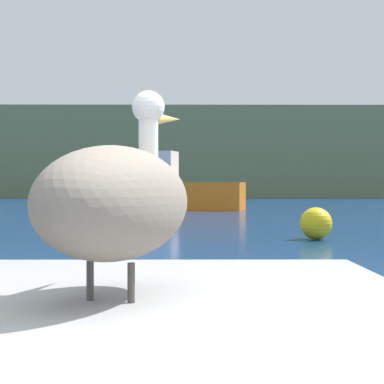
{
  "coord_description": "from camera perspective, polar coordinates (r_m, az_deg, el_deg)",
  "views": [
    {
      "loc": [
        -0.25,
        -2.26,
        1.32
      ],
      "look_at": [
        -0.12,
        17.3,
        1.1
      ],
      "focal_mm": 61.9,
      "sensor_mm": 36.0,
      "label": 1
    }
  ],
  "objects": [
    {
      "name": "pelican",
      "position": [
        2.72,
        -6.49,
        -0.74
      ],
      "size": [
        0.81,
        1.38,
        0.9
      ],
      "rotation": [
        0.0,
        0.0,
        1.26
      ],
      "color": "slate",
      "rests_on": "pier_dock"
    },
    {
      "name": "mooring_buoy",
      "position": [
        16.12,
        10.63,
        -2.68
      ],
      "size": [
        0.77,
        0.77,
        0.77
      ],
      "primitive_type": "sphere",
      "color": "yellow",
      "rests_on": "ground"
    },
    {
      "name": "fishing_boat_orange",
      "position": [
        34.46,
        -1.64,
        0.24
      ],
      "size": [
        7.0,
        3.48,
        5.36
      ],
      "rotation": [
        0.0,
        0.0,
        2.88
      ],
      "color": "orange",
      "rests_on": "ground"
    },
    {
      "name": "hillside_backdrop",
      "position": [
        69.55,
        -0.18,
        3.32
      ],
      "size": [
        140.0,
        10.02,
        9.11
      ],
      "primitive_type": "cube",
      "color": "#6B7A51",
      "rests_on": "ground"
    }
  ]
}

